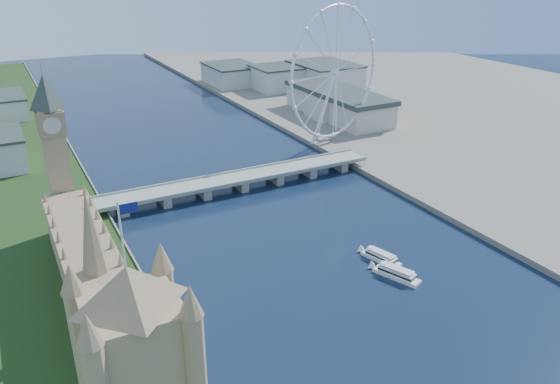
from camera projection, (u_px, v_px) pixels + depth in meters
parliament_range at (101, 299)px, 250.84m from camera, size 24.00×200.00×70.00m
big_ben at (53, 136)px, 319.42m from camera, size 20.02×20.02×110.00m
westminster_bridge at (240, 180)px, 416.13m from camera, size 220.00×22.00×9.50m
london_eye at (335, 73)px, 488.42m from camera, size 113.60×39.12×124.30m
county_hall at (337, 119)px, 599.60m from camera, size 54.00×144.00×35.00m
city_skyline at (180, 93)px, 639.89m from camera, size 505.00×280.00×32.00m
tour_boat_near at (396, 277)px, 301.89m from camera, size 18.01×30.57×6.59m
tour_boat_far at (381, 261)px, 318.77m from camera, size 14.45×28.89×6.17m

